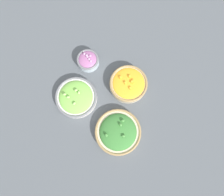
% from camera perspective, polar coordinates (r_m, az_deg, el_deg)
% --- Properties ---
extents(ground_plane, '(3.00, 3.00, 0.00)m').
position_cam_1_polar(ground_plane, '(1.11, 0.00, -0.29)').
color(ground_plane, '#4C5156').
extents(bowl_squash, '(0.19, 0.19, 0.07)m').
position_cam_1_polar(bowl_squash, '(1.10, 4.31, 3.67)').
color(bowl_squash, beige).
rests_on(bowl_squash, ground_plane).
extents(bowl_lettuce, '(0.21, 0.21, 0.07)m').
position_cam_1_polar(bowl_lettuce, '(1.10, -9.38, 0.18)').
color(bowl_lettuce, silver).
rests_on(bowl_lettuce, ground_plane).
extents(bowl_broccoli, '(0.22, 0.22, 0.07)m').
position_cam_1_polar(bowl_broccoli, '(1.06, 1.57, -8.86)').
color(bowl_broccoli, beige).
rests_on(bowl_broccoli, ground_plane).
extents(bowl_red_onion, '(0.11, 0.11, 0.06)m').
position_cam_1_polar(bowl_red_onion, '(1.14, -6.33, 9.75)').
color(bowl_red_onion, '#B2C1CC').
rests_on(bowl_red_onion, ground_plane).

